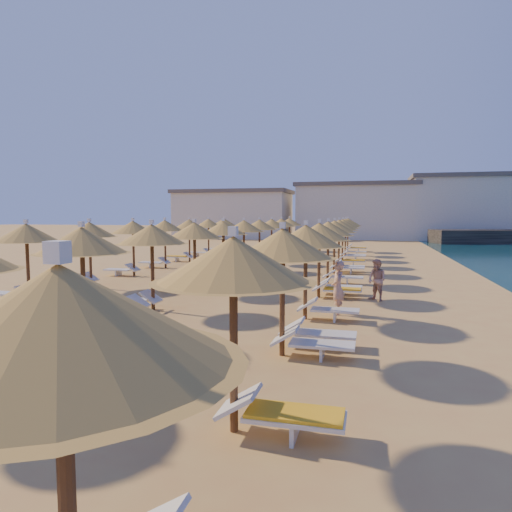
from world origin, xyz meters
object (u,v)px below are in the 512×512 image
(parasol_row_east, at_px, (328,230))
(parasol_row_west, at_px, (223,229))
(beachgoer_a, at_px, (338,288))
(beachgoer_b, at_px, (377,280))

(parasol_row_east, height_order, parasol_row_west, same)
(beachgoer_a, bearing_deg, beachgoer_b, 150.83)
(parasol_row_east, distance_m, parasol_row_west, 5.06)
(parasol_row_east, bearing_deg, beachgoer_b, -61.14)
(parasol_row_west, relative_size, beachgoer_b, 25.69)
(parasol_row_west, distance_m, beachgoer_a, 8.99)
(parasol_row_east, bearing_deg, beachgoer_a, -82.13)
(parasol_row_east, relative_size, beachgoer_a, 23.31)
(parasol_row_west, height_order, beachgoer_b, parasol_row_west)
(beachgoer_b, bearing_deg, parasol_row_east, 161.46)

